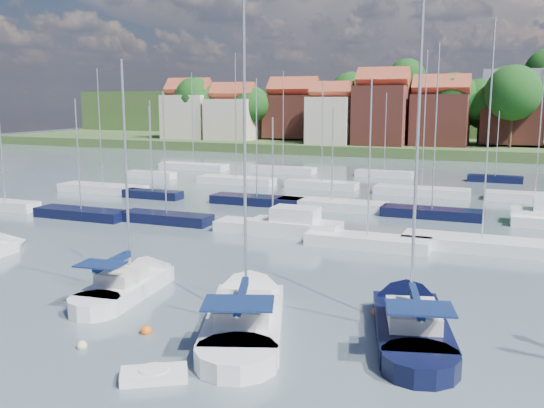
% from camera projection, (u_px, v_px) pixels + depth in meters
% --- Properties ---
extents(ground, '(260.00, 260.00, 0.00)m').
position_uv_depth(ground, '(408.00, 200.00, 62.90)').
color(ground, '#415158').
rests_on(ground, ground).
extents(sailboat_left, '(3.54, 10.08, 13.51)m').
position_uv_depth(sailboat_left, '(136.00, 283.00, 33.65)').
color(sailboat_left, silver).
rests_on(sailboat_left, ground).
extents(sailboat_centre, '(7.45, 13.11, 17.22)m').
position_uv_depth(sailboat_centre, '(248.00, 309.00, 29.47)').
color(sailboat_centre, silver).
rests_on(sailboat_centre, ground).
extents(sailboat_navy, '(5.93, 12.09, 16.19)m').
position_uv_depth(sailboat_navy, '(408.00, 317.00, 28.37)').
color(sailboat_navy, black).
rests_on(sailboat_navy, ground).
extents(tender, '(2.73, 2.29, 0.54)m').
position_uv_depth(tender, '(154.00, 375.00, 22.83)').
color(tender, silver).
rests_on(tender, ground).
extents(buoy_b, '(0.45, 0.45, 0.45)m').
position_uv_depth(buoy_b, '(82.00, 348.00, 25.79)').
color(buoy_b, beige).
rests_on(buoy_b, ground).
extents(buoy_c, '(0.54, 0.54, 0.54)m').
position_uv_depth(buoy_c, '(146.00, 333.00, 27.39)').
color(buoy_c, '#D85914').
rests_on(buoy_c, ground).
extents(buoy_d, '(0.41, 0.41, 0.41)m').
position_uv_depth(buoy_d, '(218.00, 361.00, 24.53)').
color(buoy_d, beige).
rests_on(buoy_d, ground).
extents(buoy_e, '(0.45, 0.45, 0.45)m').
position_uv_depth(buoy_e, '(376.00, 314.00, 29.78)').
color(buoy_e, '#D85914').
rests_on(buoy_e, ground).
extents(marina_field, '(79.62, 41.41, 15.93)m').
position_uv_depth(marina_field, '(420.00, 205.00, 57.70)').
color(marina_field, silver).
rests_on(marina_field, ground).
extents(far_shore_town, '(212.46, 90.00, 22.27)m').
position_uv_depth(far_shore_town, '(482.00, 122.00, 145.95)').
color(far_shore_town, '#455A2D').
rests_on(far_shore_town, ground).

